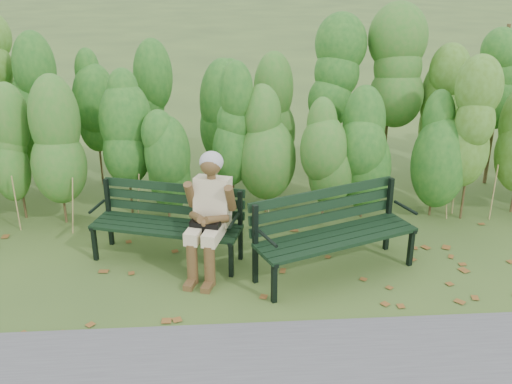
{
  "coord_description": "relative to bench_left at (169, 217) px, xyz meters",
  "views": [
    {
      "loc": [
        -0.4,
        -5.45,
        3.15
      ],
      "look_at": [
        0.0,
        0.35,
        0.75
      ],
      "focal_mm": 42.0,
      "sensor_mm": 36.0,
      "label": 1
    }
  ],
  "objects": [
    {
      "name": "seated_woman",
      "position": [
        0.43,
        -0.31,
        0.23
      ],
      "size": [
        0.57,
        0.81,
        1.26
      ],
      "color": "#BCB088",
      "rests_on": "ground"
    },
    {
      "name": "leaf_litter",
      "position": [
        1.14,
        -0.33,
        -0.46
      ],
      "size": [
        5.77,
        2.1,
        0.01
      ],
      "color": "brown",
      "rests_on": "ground"
    },
    {
      "name": "ground",
      "position": [
        0.93,
        -0.4,
        -0.47
      ],
      "size": [
        80.0,
        80.0,
        0.0
      ],
      "primitive_type": "plane",
      "color": "#324820"
    },
    {
      "name": "bench_left",
      "position": [
        0.0,
        0.0,
        0.0
      ],
      "size": [
        1.67,
        0.96,
        0.79
      ],
      "color": "black",
      "rests_on": "ground"
    },
    {
      "name": "bench_right",
      "position": [
        1.68,
        -0.42,
        0.03
      ],
      "size": [
        1.78,
        1.15,
        0.85
      ],
      "color": "black",
      "rests_on": "ground"
    },
    {
      "name": "hedge_band",
      "position": [
        0.93,
        1.46,
        0.79
      ],
      "size": [
        11.04,
        1.67,
        2.42
      ],
      "color": "#47381E",
      "rests_on": "ground"
    }
  ]
}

